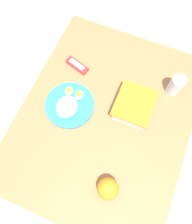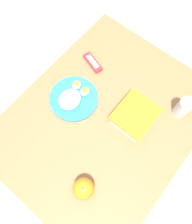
{
  "view_description": "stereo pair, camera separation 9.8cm",
  "coord_description": "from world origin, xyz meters",
  "px_view_note": "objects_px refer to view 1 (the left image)",
  "views": [
    {
      "loc": [
        0.32,
        0.09,
        1.66
      ],
      "look_at": [
        0.01,
        -0.04,
        0.74
      ],
      "focal_mm": 35.0,
      "sensor_mm": 36.0,
      "label": 1
    },
    {
      "loc": [
        0.26,
        0.17,
        1.66
      ],
      "look_at": [
        0.01,
        -0.04,
        0.74
      ],
      "focal_mm": 35.0,
      "sensor_mm": 36.0,
      "label": 2
    }
  ],
  "objects_px": {
    "food_container": "(133,106)",
    "orange_fruit": "(108,189)",
    "rice_plate": "(69,105)",
    "drinking_glass": "(175,85)",
    "candy_bar": "(77,65)"
  },
  "relations": [
    {
      "from": "rice_plate",
      "to": "candy_bar",
      "type": "xyz_separation_m",
      "value": [
        -0.21,
        -0.06,
        -0.01
      ]
    },
    {
      "from": "food_container",
      "to": "rice_plate",
      "type": "relative_size",
      "value": 0.79
    },
    {
      "from": "drinking_glass",
      "to": "rice_plate",
      "type": "bearing_deg",
      "value": -57.97
    },
    {
      "from": "rice_plate",
      "to": "drinking_glass",
      "type": "height_order",
      "value": "drinking_glass"
    },
    {
      "from": "rice_plate",
      "to": "drinking_glass",
      "type": "bearing_deg",
      "value": 122.03
    },
    {
      "from": "food_container",
      "to": "orange_fruit",
      "type": "relative_size",
      "value": 2.12
    },
    {
      "from": "food_container",
      "to": "orange_fruit",
      "type": "height_order",
      "value": "orange_fruit"
    },
    {
      "from": "orange_fruit",
      "to": "food_container",
      "type": "bearing_deg",
      "value": -176.54
    },
    {
      "from": "orange_fruit",
      "to": "candy_bar",
      "type": "distance_m",
      "value": 0.6
    },
    {
      "from": "rice_plate",
      "to": "drinking_glass",
      "type": "relative_size",
      "value": 2.03
    },
    {
      "from": "candy_bar",
      "to": "food_container",
      "type": "bearing_deg",
      "value": 71.87
    },
    {
      "from": "food_container",
      "to": "candy_bar",
      "type": "distance_m",
      "value": 0.35
    },
    {
      "from": "rice_plate",
      "to": "orange_fruit",
      "type": "bearing_deg",
      "value": 47.6
    },
    {
      "from": "orange_fruit",
      "to": "rice_plate",
      "type": "height_order",
      "value": "orange_fruit"
    },
    {
      "from": "food_container",
      "to": "rice_plate",
      "type": "xyz_separation_m",
      "value": [
        0.1,
        -0.27,
        -0.01
      ]
    }
  ]
}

